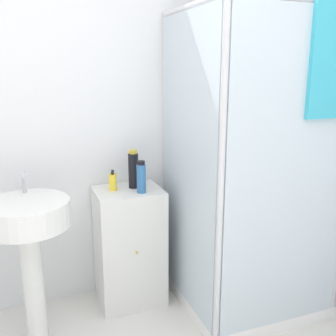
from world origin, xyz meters
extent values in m
cube|color=silver|center=(0.00, 1.70, 1.25)|extent=(6.40, 0.06, 2.50)
cube|color=white|center=(1.22, 1.22, 0.04)|extent=(0.90, 0.90, 0.09)
cylinder|color=silver|center=(1.65, 1.65, 1.00)|extent=(0.04, 0.04, 1.99)
cylinder|color=silver|center=(0.79, 1.65, 1.00)|extent=(0.04, 0.04, 1.99)
cylinder|color=silver|center=(0.79, 0.79, 1.00)|extent=(0.04, 0.04, 1.99)
cylinder|color=silver|center=(1.22, 1.65, 1.98)|extent=(0.86, 0.04, 0.04)
cylinder|color=silver|center=(0.79, 1.22, 1.98)|extent=(0.04, 0.86, 0.04)
cylinder|color=silver|center=(1.65, 1.22, 1.98)|extent=(0.04, 0.86, 0.04)
cube|color=silver|center=(1.22, 0.78, 1.02)|extent=(0.83, 0.01, 1.87)
cube|color=silver|center=(0.78, 1.22, 1.02)|extent=(0.01, 0.83, 1.87)
cylinder|color=#B7BABF|center=(1.45, 1.59, 0.84)|extent=(0.02, 0.02, 1.50)
cylinder|color=#B7BABF|center=(1.45, 1.54, 1.61)|extent=(0.07, 0.07, 0.04)
cube|color=#38ADC6|center=(1.44, 0.76, 1.67)|extent=(0.33, 0.03, 0.61)
cube|color=silver|center=(0.46, 1.48, 0.42)|extent=(0.45, 0.37, 0.83)
sphere|color=gold|center=(0.46, 1.28, 0.46)|extent=(0.02, 0.02, 0.02)
cylinder|color=white|center=(-0.20, 1.27, 0.37)|extent=(0.12, 0.12, 0.75)
cylinder|color=white|center=(-0.20, 1.27, 0.82)|extent=(0.49, 0.49, 0.15)
cylinder|color=#B7BABF|center=(-0.20, 1.44, 0.96)|extent=(0.02, 0.02, 0.13)
cube|color=#B7BABF|center=(-0.20, 1.41, 1.02)|extent=(0.02, 0.07, 0.02)
cylinder|color=yellow|center=(0.36, 1.50, 0.89)|extent=(0.05, 0.05, 0.11)
cylinder|color=black|center=(0.36, 1.50, 0.96)|extent=(0.02, 0.02, 0.02)
cube|color=black|center=(0.36, 1.49, 0.97)|extent=(0.01, 0.03, 0.01)
cylinder|color=black|center=(0.51, 1.51, 0.95)|extent=(0.07, 0.07, 0.24)
cylinder|color=gold|center=(0.51, 1.51, 1.09)|extent=(0.06, 0.06, 0.02)
cylinder|color=#2D66A3|center=(0.52, 1.39, 0.93)|extent=(0.06, 0.06, 0.19)
cylinder|color=black|center=(0.52, 1.39, 1.04)|extent=(0.05, 0.05, 0.02)
camera|label=1|loc=(-0.17, -0.99, 1.65)|focal=42.00mm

